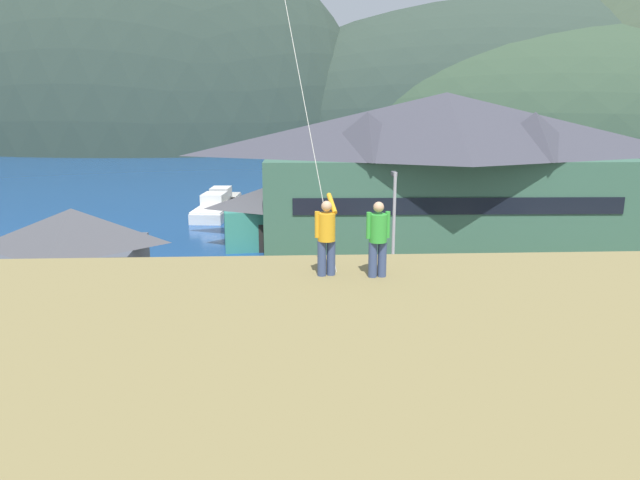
{
  "coord_description": "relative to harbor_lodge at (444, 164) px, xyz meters",
  "views": [
    {
      "loc": [
        -1.13,
        -19.04,
        10.0
      ],
      "look_at": [
        0.22,
        9.0,
        3.35
      ],
      "focal_mm": 32.9,
      "sensor_mm": 36.0,
      "label": 1
    }
  ],
  "objects": [
    {
      "name": "ground_plane",
      "position": [
        -9.75,
        -22.51,
        -5.64
      ],
      "size": [
        600.0,
        600.0,
        0.0
      ],
      "primitive_type": "plane",
      "color": "#66604C"
    },
    {
      "name": "parking_lot_pad",
      "position": [
        -9.75,
        -17.51,
        -5.59
      ],
      "size": [
        40.0,
        20.0,
        0.1
      ],
      "primitive_type": "cube",
      "color": "gray",
      "rests_on": "ground"
    },
    {
      "name": "bay_water",
      "position": [
        -9.75,
        37.49,
        -5.63
      ],
      "size": [
        360.0,
        84.0,
        0.03
      ],
      "primitive_type": "cube",
      "color": "navy",
      "rests_on": "ground"
    },
    {
      "name": "far_hill_west_ridge",
      "position": [
        -39.56,
        93.11,
        -5.64
      ],
      "size": [
        94.37,
        54.04,
        93.68
      ],
      "primitive_type": "ellipsoid",
      "color": "#2D3D33",
      "rests_on": "ground"
    },
    {
      "name": "far_hill_east_peak",
      "position": [
        43.81,
        94.43,
        -5.64
      ],
      "size": [
        143.92,
        55.25,
        65.75
      ],
      "primitive_type": "ellipsoid",
      "color": "#2D3D33",
      "rests_on": "ground"
    },
    {
      "name": "far_hill_center_saddle",
      "position": [
        55.29,
        93.95,
        -5.64
      ],
      "size": [
        135.29,
        69.38,
        57.27
      ],
      "primitive_type": "ellipsoid",
      "color": "#334733",
      "rests_on": "ground"
    },
    {
      "name": "harbor_lodge",
      "position": [
        0.0,
        0.0,
        0.0
      ],
      "size": [
        27.08,
        11.48,
        10.62
      ],
      "color": "#38604C",
      "rests_on": "ground"
    },
    {
      "name": "storage_shed_near_lot",
      "position": [
        -21.43,
        -13.52,
        -3.03
      ],
      "size": [
        6.82,
        5.95,
        5.03
      ],
      "color": "#474C56",
      "rests_on": "ground"
    },
    {
      "name": "storage_shed_waterside",
      "position": [
        -12.87,
        -1.05,
        -3.48
      ],
      "size": [
        6.49,
        5.04,
        4.17
      ],
      "color": "#338475",
      "rests_on": "ground"
    },
    {
      "name": "wharf_dock",
      "position": [
        -13.96,
        11.18,
        -5.29
      ],
      "size": [
        3.2,
        10.38,
        0.7
      ],
      "color": "#70604C",
      "rests_on": "ground"
    },
    {
      "name": "moored_boat_wharfside",
      "position": [
        -17.54,
        13.85,
        -4.92
      ],
      "size": [
        3.03,
        7.81,
        2.16
      ],
      "color": "#A8A399",
      "rests_on": "ground"
    },
    {
      "name": "moored_boat_outer_mooring",
      "position": [
        -10.25,
        9.7,
        -4.92
      ],
      "size": [
        2.99,
        8.46,
        2.16
      ],
      "color": "#A8A399",
      "rests_on": "ground"
    },
    {
      "name": "moored_boat_inner_slip",
      "position": [
        -17.68,
        10.21,
        -4.92
      ],
      "size": [
        3.6,
        8.63,
        2.16
      ],
      "color": "silver",
      "rests_on": "ground"
    },
    {
      "name": "parked_car_mid_row_near",
      "position": [
        -8.7,
        -15.77,
        -4.58
      ],
      "size": [
        4.2,
        2.06,
        1.82
      ],
      "color": "red",
      "rests_on": "parking_lot_pad"
    },
    {
      "name": "parked_car_back_row_left",
      "position": [
        -0.01,
        -17.18,
        -4.58
      ],
      "size": [
        4.31,
        2.27,
        1.82
      ],
      "color": "#236633",
      "rests_on": "parking_lot_pad"
    },
    {
      "name": "parked_car_front_row_silver",
      "position": [
        -10.55,
        -22.41,
        -4.58
      ],
      "size": [
        4.2,
        2.06,
        1.82
      ],
      "color": "red",
      "rests_on": "parking_lot_pad"
    },
    {
      "name": "parked_car_lone_by_shed",
      "position": [
        -15.42,
        -22.94,
        -4.58
      ],
      "size": [
        4.35,
        2.37,
        1.82
      ],
      "color": "#B28923",
      "rests_on": "parking_lot_pad"
    },
    {
      "name": "parking_light_pole",
      "position": [
        -5.63,
        -11.95,
        -1.83
      ],
      "size": [
        0.24,
        0.78,
        6.37
      ],
      "color": "#ADADB2",
      "rests_on": "parking_lot_pad"
    },
    {
      "name": "person_kite_flyer",
      "position": [
        -10.12,
        -28.58,
        1.39
      ],
      "size": [
        0.52,
        0.7,
        1.86
      ],
      "color": "#384770",
      "rests_on": "grassy_hill_foreground"
    },
    {
      "name": "person_companion",
      "position": [
        -8.96,
        -28.75,
        1.37
      ],
      "size": [
        0.55,
        0.4,
        1.74
      ],
      "color": "#384770",
      "rests_on": "grassy_hill_foreground"
    }
  ]
}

